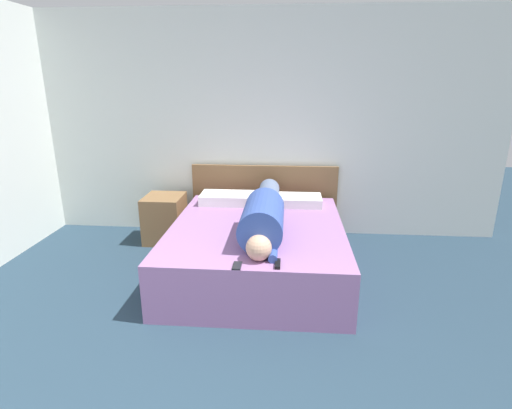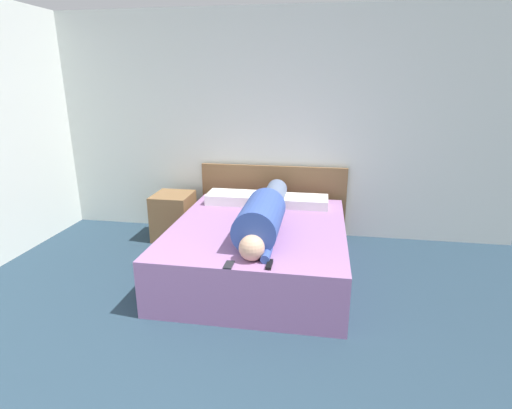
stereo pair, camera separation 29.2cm
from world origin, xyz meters
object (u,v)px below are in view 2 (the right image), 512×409
(pillow_second, at_px, (302,201))
(cell_phone, at_px, (229,265))
(bed, at_px, (258,249))
(tv_remote, at_px, (269,265))
(person_lying, at_px, (264,214))
(pillow_near_headboard, at_px, (234,198))
(nightstand, at_px, (174,216))

(pillow_second, distance_m, cell_phone, 1.65)
(bed, height_order, tv_remote, tv_remote)
(person_lying, relative_size, pillow_near_headboard, 3.03)
(pillow_second, xyz_separation_m, cell_phone, (-0.46, -1.58, -0.04))
(pillow_second, bearing_deg, bed, -119.04)
(bed, xyz_separation_m, cell_phone, (-0.08, -0.90, 0.25))
(pillow_near_headboard, bearing_deg, nightstand, 175.88)
(nightstand, bearing_deg, person_lying, -34.95)
(nightstand, relative_size, pillow_near_headboard, 0.92)
(nightstand, distance_m, cell_phone, 1.96)
(bed, bearing_deg, nightstand, 147.37)
(person_lying, bearing_deg, pillow_near_headboard, 120.15)
(pillow_second, height_order, cell_phone, pillow_second)
(pillow_second, height_order, tv_remote, pillow_second)
(person_lying, xyz_separation_m, pillow_near_headboard, (-0.46, 0.80, -0.10))
(nightstand, distance_m, pillow_second, 1.55)
(pillow_second, bearing_deg, pillow_near_headboard, 180.00)
(tv_remote, bearing_deg, bed, 104.43)
(person_lying, bearing_deg, pillow_second, 69.12)
(person_lying, xyz_separation_m, pillow_second, (0.30, 0.80, -0.11))
(bed, distance_m, pillow_second, 0.83)
(nightstand, distance_m, tv_remote, 2.11)
(bed, relative_size, pillow_second, 3.45)
(person_lying, bearing_deg, cell_phone, -101.02)
(person_lying, xyz_separation_m, tv_remote, (0.15, -0.74, -0.14))
(tv_remote, bearing_deg, nightstand, 130.63)
(person_lying, height_order, cell_phone, person_lying)
(bed, bearing_deg, person_lying, -58.34)
(cell_phone, bearing_deg, tv_remote, 8.16)
(nightstand, distance_m, pillow_near_headboard, 0.81)
(nightstand, bearing_deg, tv_remote, -49.37)
(nightstand, xyz_separation_m, pillow_near_headboard, (0.75, -0.05, 0.28))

